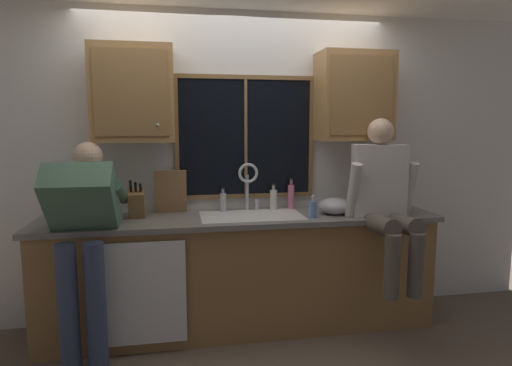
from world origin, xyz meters
TOP-DOWN VIEW (x-y plane):
  - back_wall at (0.00, 0.06)m, footprint 5.44×0.12m
  - window_glass at (0.08, -0.01)m, footprint 1.10×0.02m
  - window_frame_top at (0.08, -0.02)m, footprint 1.17×0.02m
  - window_frame_bottom at (0.08, -0.02)m, footprint 1.17×0.02m
  - window_frame_left at (-0.48, -0.02)m, footprint 0.04×0.02m
  - window_frame_right at (0.65, -0.02)m, footprint 0.03×0.02m
  - window_mullion_center at (0.08, -0.02)m, footprint 0.02×0.02m
  - lower_cabinet_run at (0.00, -0.29)m, footprint 3.04×0.58m
  - countertop at (0.00, -0.31)m, footprint 3.10×0.62m
  - dishwasher_front at (-0.74, -0.61)m, footprint 0.60×0.02m
  - upper_cabinet_left at (-0.80, -0.17)m, footprint 0.60×0.36m
  - upper_cabinet_right at (0.97, -0.17)m, footprint 0.60×0.36m
  - sink at (0.08, -0.30)m, footprint 0.80×0.46m
  - faucet at (0.09, -0.12)m, footprint 0.18×0.09m
  - person_standing at (-1.12, -0.59)m, footprint 0.53×0.71m
  - person_sitting_on_counter at (1.06, -0.57)m, footprint 0.54×0.63m
  - knife_block at (-0.80, -0.23)m, footprint 0.12×0.18m
  - cutting_board at (-0.54, -0.09)m, footprint 0.25×0.09m
  - mixing_bowl at (0.76, -0.34)m, footprint 0.27×0.27m
  - soap_dispenser at (0.53, -0.46)m, footprint 0.06×0.07m
  - bottle_green_glass at (0.31, -0.10)m, footprint 0.06×0.06m
  - bottle_tall_clear at (0.46, -0.08)m, footprint 0.05×0.05m
  - bottle_amber_small at (-0.12, -0.10)m, footprint 0.05×0.05m

SIDE VIEW (x-z plane):
  - lower_cabinet_run at x=0.00m, z-range 0.00..0.88m
  - dishwasher_front at x=-0.74m, z-range 0.09..0.83m
  - sink at x=0.08m, z-range 0.72..0.93m
  - countertop at x=0.00m, z-range 0.88..0.92m
  - person_standing at x=-1.12m, z-range 0.19..1.70m
  - mixing_bowl at x=0.76m, z-range 0.91..1.05m
  - soap_dispenser at x=0.53m, z-range 0.90..1.08m
  - bottle_amber_small at x=-0.12m, z-range 0.90..1.10m
  - bottle_green_glass at x=0.31m, z-range 0.90..1.12m
  - knife_block at x=-0.80m, z-range 0.87..1.19m
  - bottle_tall_clear at x=0.46m, z-range 0.90..1.16m
  - window_frame_bottom at x=0.08m, z-range 1.01..1.05m
  - cutting_board at x=-0.54m, z-range 0.92..1.27m
  - person_sitting_on_counter at x=1.06m, z-range 0.47..1.73m
  - faucet at x=0.09m, z-range 0.97..1.37m
  - back_wall at x=0.00m, z-range 0.00..2.55m
  - window_glass at x=0.08m, z-range 1.05..2.00m
  - window_frame_left at x=-0.48m, z-range 1.05..2.00m
  - window_frame_right at x=0.65m, z-range 1.05..2.00m
  - window_mullion_center at x=0.08m, z-range 1.05..2.00m
  - upper_cabinet_left at x=-0.80m, z-range 1.50..2.22m
  - upper_cabinet_right at x=0.97m, z-range 1.50..2.22m
  - window_frame_top at x=0.08m, z-range 2.00..2.04m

